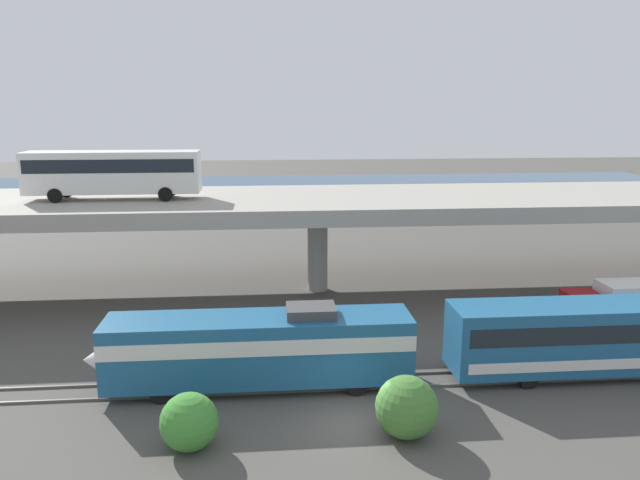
% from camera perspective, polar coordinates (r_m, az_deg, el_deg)
% --- Properties ---
extents(ground_plane, '(260.00, 260.00, 0.00)m').
position_cam_1_polar(ground_plane, '(28.07, 3.31, -16.89)').
color(ground_plane, '#4C4944').
extents(rail_strip_near, '(110.00, 0.12, 0.12)m').
position_cam_1_polar(rail_strip_near, '(30.88, 2.43, -13.84)').
color(rail_strip_near, '#59544C').
rests_on(rail_strip_near, ground_plane).
extents(rail_strip_far, '(110.00, 0.12, 0.12)m').
position_cam_1_polar(rail_strip_far, '(32.22, 2.08, -12.65)').
color(rail_strip_far, '#59544C').
rests_on(rail_strip_far, ground_plane).
extents(train_locomotive, '(16.00, 3.04, 4.18)m').
position_cam_1_polar(train_locomotive, '(30.48, -7.13, -9.88)').
color(train_locomotive, '#1E5984').
rests_on(train_locomotive, ground_plane).
extents(highway_overpass, '(96.00, 12.49, 7.19)m').
position_cam_1_polar(highway_overpass, '(44.89, -0.23, 3.30)').
color(highway_overpass, '#9E998E').
rests_on(highway_overpass, ground_plane).
extents(transit_bus_on_overpass, '(12.00, 2.68, 3.40)m').
position_cam_1_polar(transit_bus_on_overpass, '(45.38, -18.86, 6.20)').
color(transit_bus_on_overpass, silver).
rests_on(transit_bus_on_overpass, highway_overpass).
extents(service_truck_west, '(6.80, 2.46, 3.04)m').
position_cam_1_polar(service_truck_west, '(42.38, 26.54, -5.44)').
color(service_truck_west, maroon).
rests_on(service_truck_west, ground_plane).
extents(pier_parking_lot, '(67.67, 10.73, 1.63)m').
position_cam_1_polar(pier_parking_lot, '(80.29, -2.30, 3.33)').
color(pier_parking_lot, '#9E998E').
rests_on(pier_parking_lot, ground_plane).
extents(parked_car_0, '(4.56, 1.99, 1.50)m').
position_cam_1_polar(parked_car_0, '(80.03, 6.27, 4.39)').
color(parked_car_0, '#515459').
rests_on(parked_car_0, pier_parking_lot).
extents(parked_car_1, '(4.08, 1.83, 1.50)m').
position_cam_1_polar(parked_car_1, '(77.77, -2.03, 4.21)').
color(parked_car_1, silver).
rests_on(parked_car_1, pier_parking_lot).
extents(parked_car_2, '(4.09, 1.82, 1.50)m').
position_cam_1_polar(parked_car_2, '(85.08, 12.07, 4.67)').
color(parked_car_2, black).
rests_on(parked_car_2, pier_parking_lot).
extents(parked_car_3, '(4.54, 1.96, 1.50)m').
position_cam_1_polar(parked_car_3, '(82.85, 13.77, 4.38)').
color(parked_car_3, maroon).
rests_on(parked_car_3, pier_parking_lot).
extents(parked_car_4, '(4.53, 1.92, 1.50)m').
position_cam_1_polar(parked_car_4, '(81.25, -9.12, 4.43)').
color(parked_car_4, '#9E998C').
rests_on(parked_car_4, pier_parking_lot).
extents(parked_car_5, '(4.55, 1.93, 1.50)m').
position_cam_1_polar(parked_car_5, '(77.54, -6.12, 4.12)').
color(parked_car_5, silver).
rests_on(parked_car_5, pier_parking_lot).
extents(parked_car_6, '(4.05, 1.98, 1.50)m').
position_cam_1_polar(parked_car_6, '(84.73, -21.47, 4.04)').
color(parked_car_6, '#0C4C26').
rests_on(parked_car_6, pier_parking_lot).
extents(parked_car_7, '(4.13, 1.90, 1.50)m').
position_cam_1_polar(parked_car_7, '(84.06, 17.42, 4.28)').
color(parked_car_7, '#B7B7BC').
rests_on(parked_car_7, pier_parking_lot).
extents(harbor_water, '(140.00, 36.00, 0.01)m').
position_cam_1_polar(harbor_water, '(103.14, -2.90, 4.95)').
color(harbor_water, navy).
rests_on(harbor_water, ground_plane).
extents(shrub_left, '(2.39, 2.39, 2.39)m').
position_cam_1_polar(shrub_left, '(26.31, -12.20, -16.35)').
color(shrub_left, '#3D8832').
rests_on(shrub_left, ground_plane).
extents(shrub_right, '(2.68, 2.68, 2.68)m').
position_cam_1_polar(shrub_right, '(26.79, 8.14, -15.27)').
color(shrub_right, '#437832').
rests_on(shrub_right, ground_plane).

